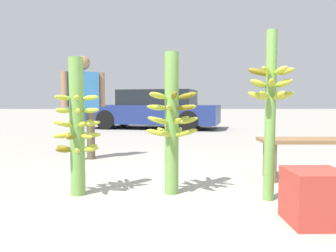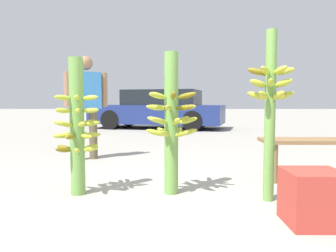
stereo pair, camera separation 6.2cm
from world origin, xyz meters
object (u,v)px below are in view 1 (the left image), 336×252
at_px(banana_stalk_left, 77,126).
at_px(market_bench, 312,145).
at_px(vendor_person, 84,99).
at_px(parked_car, 154,110).
at_px(produce_crate, 315,197).
at_px(banana_stalk_right, 270,104).
at_px(banana_stalk_center, 172,121).

xyz_separation_m(banana_stalk_left, market_bench, (2.45, 0.58, -0.26)).
height_order(vendor_person, parked_car, vendor_person).
bearing_deg(vendor_person, produce_crate, 109.30).
xyz_separation_m(banana_stalk_right, produce_crate, (0.15, -0.57, -0.66)).
relative_size(parked_car, produce_crate, 11.96).
bearing_deg(parked_car, banana_stalk_center, -162.30).
distance_m(banana_stalk_center, vendor_person, 2.28).
bearing_deg(produce_crate, market_bench, 66.61).
height_order(banana_stalk_center, banana_stalk_right, banana_stalk_right).
bearing_deg(parked_car, market_bench, -150.00).
height_order(banana_stalk_right, parked_car, banana_stalk_right).
relative_size(banana_stalk_center, market_bench, 1.16).
relative_size(banana_stalk_center, produce_crate, 3.45).
distance_m(banana_stalk_center, parked_car, 7.79).
xyz_separation_m(vendor_person, produce_crate, (2.28, -2.65, -0.73)).
distance_m(banana_stalk_left, produce_crate, 2.07).
height_order(banana_stalk_right, produce_crate, banana_stalk_right).
height_order(banana_stalk_center, parked_car, banana_stalk_center).
bearing_deg(banana_stalk_center, market_bench, 19.17).
xyz_separation_m(banana_stalk_center, vendor_person, (-1.28, 1.87, 0.22)).
bearing_deg(produce_crate, banana_stalk_left, 158.21).
xyz_separation_m(banana_stalk_left, banana_stalk_right, (1.73, -0.18, 0.20)).
bearing_deg(market_bench, vendor_person, 155.90).
height_order(banana_stalk_center, produce_crate, banana_stalk_center).
height_order(banana_stalk_center, vendor_person, vendor_person).
height_order(banana_stalk_left, vendor_person, vendor_person).
relative_size(vendor_person, produce_crate, 4.04).
bearing_deg(vendor_person, banana_stalk_right, 114.29).
bearing_deg(banana_stalk_left, market_bench, 13.30).
bearing_deg(vendor_person, parked_car, -119.85).
height_order(banana_stalk_right, market_bench, banana_stalk_right).
distance_m(banana_stalk_left, banana_stalk_center, 0.88).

